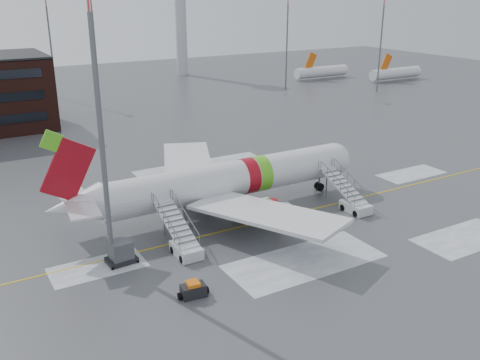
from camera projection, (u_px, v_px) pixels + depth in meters
ground at (294, 209)px, 57.70m from camera, size 260.00×260.00×0.00m
airliner at (223, 181)px, 56.08m from camera, size 35.03×32.97×11.18m
airstair_fwd at (351, 200)px, 57.30m from camera, size 2.05×7.70×3.48m
airstair_aft at (183, 242)px, 47.92m from camera, size 2.05×7.70×3.48m
pushback_tug at (287, 212)px, 55.35m from camera, size 2.81×2.24×1.52m
uld_container at (121, 253)px, 46.15m from camera, size 2.61×1.98×2.05m
baggage_tractor at (193, 290)px, 41.16m from camera, size 2.50×1.32×1.27m
light_mast_near at (99, 109)px, 41.70m from camera, size 1.20×1.20×26.34m
control_tower at (180, 4)px, 142.94m from camera, size 6.40×6.40×30.00m
light_mast_far_ne at (287, 29)px, 123.41m from camera, size 1.20×1.20×24.25m
light_mast_far_n at (49, 33)px, 112.75m from camera, size 1.20×1.20×24.25m
light_mast_far_e at (382, 30)px, 119.60m from camera, size 1.20×1.20×24.25m
distant_aircraft at (346, 81)px, 139.40m from camera, size 35.00×18.00×8.00m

